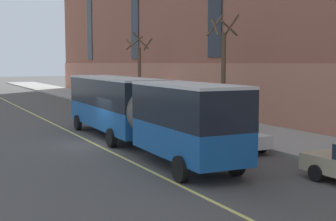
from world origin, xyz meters
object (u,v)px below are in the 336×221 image
(street_tree_far_uptown, at_px, (139,70))
(street_tree_mid_block, at_px, (223,69))
(city_bus, at_px, (136,108))
(parked_car_darkgray_2, at_px, (129,110))
(parked_car_white_1, at_px, (232,135))

(street_tree_far_uptown, bearing_deg, street_tree_mid_block, -89.98)
(city_bus, height_order, parked_car_darkgray_2, city_bus)
(city_bus, distance_m, parked_car_darkgray_2, 11.51)
(parked_car_darkgray_2, bearing_deg, street_tree_far_uptown, 61.47)
(parked_car_darkgray_2, distance_m, street_tree_far_uptown, 9.67)
(parked_car_darkgray_2, xyz_separation_m, street_tree_far_uptown, (4.39, 8.08, 2.99))
(parked_car_darkgray_2, bearing_deg, street_tree_mid_block, -55.13)
(city_bus, distance_m, parked_car_white_1, 5.23)
(city_bus, distance_m, street_tree_mid_block, 9.69)
(parked_car_white_1, distance_m, street_tree_far_uptown, 22.50)
(parked_car_white_1, bearing_deg, city_bus, 142.55)
(parked_car_white_1, bearing_deg, street_tree_far_uptown, 78.64)
(parked_car_darkgray_2, bearing_deg, parked_car_white_1, -90.01)
(street_tree_mid_block, relative_size, street_tree_far_uptown, 1.07)
(city_bus, relative_size, street_tree_far_uptown, 2.54)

